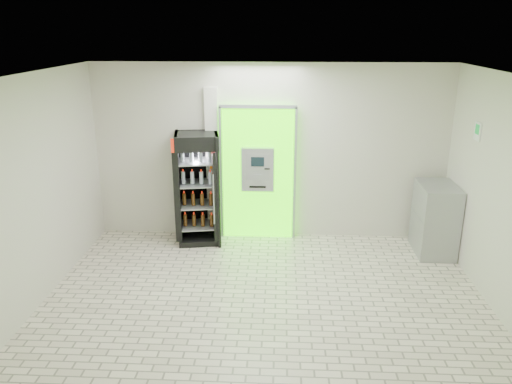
{
  "coord_description": "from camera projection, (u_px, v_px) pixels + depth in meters",
  "views": [
    {
      "loc": [
        0.19,
        -5.77,
        3.54
      ],
      "look_at": [
        -0.17,
        1.2,
        1.22
      ],
      "focal_mm": 35.0,
      "sensor_mm": 36.0,
      "label": 1
    }
  ],
  "objects": [
    {
      "name": "room_shell",
      "position": [
        265.0,
        175.0,
        6.01
      ],
      "size": [
        6.0,
        6.0,
        6.0
      ],
      "color": "beige",
      "rests_on": "ground"
    },
    {
      "name": "beverage_cooler",
      "position": [
        198.0,
        190.0,
        8.44
      ],
      "size": [
        0.81,
        0.76,
        1.89
      ],
      "rotation": [
        0.0,
        0.0,
        0.17
      ],
      "color": "black",
      "rests_on": "ground"
    },
    {
      "name": "ground",
      "position": [
        264.0,
        308.0,
        6.59
      ],
      "size": [
        6.0,
        6.0,
        0.0
      ],
      "primitive_type": "plane",
      "color": "beige",
      "rests_on": "ground"
    },
    {
      "name": "steel_cabinet",
      "position": [
        435.0,
        219.0,
        8.08
      ],
      "size": [
        0.59,
        0.87,
        1.15
      ],
      "rotation": [
        0.0,
        0.0,
        -0.01
      ],
      "color": "#97999E",
      "rests_on": "ground"
    },
    {
      "name": "pillar",
      "position": [
        213.0,
        164.0,
        8.55
      ],
      "size": [
        0.22,
        0.11,
        2.6
      ],
      "color": "silver",
      "rests_on": "ground"
    },
    {
      "name": "exit_sign",
      "position": [
        478.0,
        131.0,
        7.1
      ],
      "size": [
        0.02,
        0.22,
        0.26
      ],
      "color": "white",
      "rests_on": "room_shell"
    },
    {
      "name": "atm_assembly",
      "position": [
        258.0,
        172.0,
        8.52
      ],
      "size": [
        1.3,
        0.24,
        2.33
      ],
      "color": "#34E600",
      "rests_on": "ground"
    }
  ]
}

